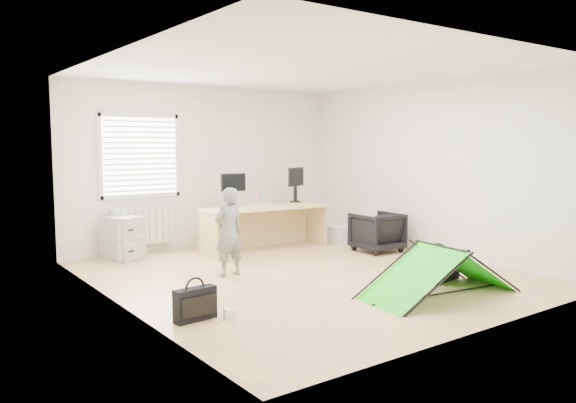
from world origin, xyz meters
TOP-DOWN VIEW (x-y plane):
  - ground at (0.00, 0.00)m, footprint 5.50×5.50m
  - back_wall at (0.00, 2.75)m, footprint 5.00×0.02m
  - window at (-1.20, 2.71)m, footprint 1.20×0.06m
  - radiator at (-1.20, 2.67)m, footprint 1.00×0.12m
  - desk at (0.51, 1.73)m, footprint 2.16×0.83m
  - filing_cabinet at (-1.62, 2.42)m, footprint 0.59×0.67m
  - monitor_left at (0.07, 2.02)m, footprint 0.43×0.15m
  - monitor_right at (1.33, 2.02)m, footprint 0.47×0.27m
  - keyboard at (0.58, 2.00)m, footprint 0.46×0.29m
  - thermos at (0.55, 2.04)m, footprint 0.08×0.08m
  - office_chair at (1.92, 0.59)m, footprint 0.72×0.74m
  - person at (-0.86, 0.54)m, footprint 0.45×0.31m
  - kite at (0.61, -1.72)m, footprint 1.97×1.07m
  - storage_crate at (2.01, 1.43)m, footprint 0.61×0.49m
  - tote_bag at (-1.67, 2.63)m, footprint 0.33×0.24m
  - laptop_bag at (-2.08, -0.89)m, footprint 0.45×0.17m
  - white_box at (-1.78, -1.05)m, footprint 0.12×0.12m
  - duffel_bag at (1.21, -1.23)m, footprint 0.61×0.37m

SIDE VIEW (x-z plane):
  - ground at x=0.00m, z-range 0.00..0.00m
  - white_box at x=-1.78m, z-range 0.00..0.10m
  - duffel_bag at x=1.21m, z-range 0.00..0.25m
  - storage_crate at x=2.01m, z-range 0.00..0.30m
  - laptop_bag at x=-2.08m, z-range 0.00..0.33m
  - tote_bag at x=-1.67m, z-range 0.00..0.36m
  - kite at x=0.61m, z-range 0.00..0.58m
  - office_chair at x=1.92m, z-range 0.00..0.64m
  - filing_cabinet at x=-1.62m, z-range 0.00..0.65m
  - desk at x=0.51m, z-range 0.00..0.72m
  - radiator at x=-1.20m, z-range 0.15..0.75m
  - person at x=-0.86m, z-range 0.00..1.17m
  - keyboard at x=0.58m, z-range 0.72..0.74m
  - thermos at x=0.55m, z-range 0.72..0.95m
  - monitor_left at x=0.07m, z-range 0.72..1.12m
  - monitor_right at x=1.33m, z-range 0.72..1.16m
  - back_wall at x=0.00m, z-range 0.00..2.70m
  - window at x=-1.20m, z-range 0.95..2.15m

